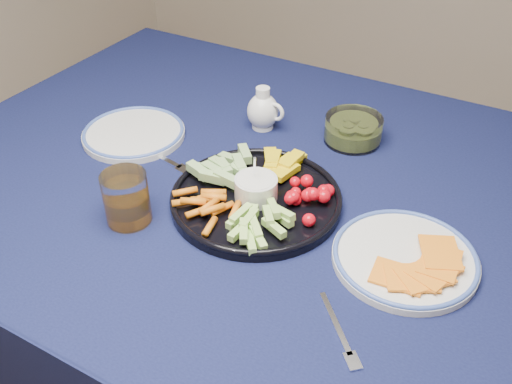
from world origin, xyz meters
The scene contains 9 objects.
dining_table centered at (0.00, 0.00, 0.66)m, with size 1.67×1.07×0.75m.
crudite_platter centered at (-0.08, -0.09, 0.76)m, with size 0.33×0.33×0.10m.
creamer_pitcher centered at (-0.21, 0.17, 0.79)m, with size 0.09×0.07×0.10m.
pickle_bowl centered at (-0.01, 0.22, 0.77)m, with size 0.13×0.13×0.06m.
cheese_plate centered at (0.22, -0.10, 0.76)m, with size 0.24×0.24×0.03m.
juice_tumbler centered at (-0.26, -0.24, 0.79)m, with size 0.08×0.08×0.10m.
fork_left centered at (-0.32, -0.05, 0.75)m, with size 0.18×0.05×0.00m.
fork_right centered at (0.19, -0.30, 0.75)m, with size 0.11×0.12×0.00m.
side_plate_extra centered at (-0.44, -0.01, 0.76)m, with size 0.23×0.23×0.02m.
Camera 1 is at (0.34, -0.83, 1.42)m, focal length 40.00 mm.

